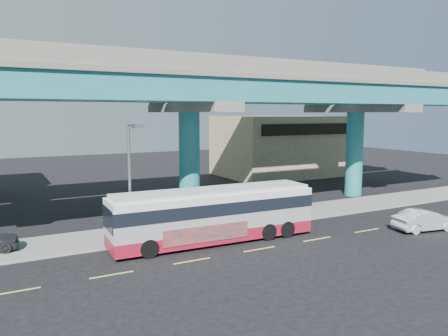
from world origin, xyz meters
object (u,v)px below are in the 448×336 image
transit_bus (214,213)px  stop_sign (293,195)px  sedan (425,220)px  street_lamp (132,164)px

transit_bus → stop_sign: transit_bus is taller
sedan → stop_sign: stop_sign is taller
transit_bus → stop_sign: (7.12, 2.04, 0.08)m
street_lamp → stop_sign: (11.42, 0.71, -2.82)m
transit_bus → stop_sign: 7.41m
sedan → stop_sign: bearing=52.1°
transit_bus → sedan: (12.74, -4.14, -1.00)m
sedan → street_lamp: size_ratio=0.64×
transit_bus → street_lamp: size_ratio=1.79×
sedan → street_lamp: street_lamp is taller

